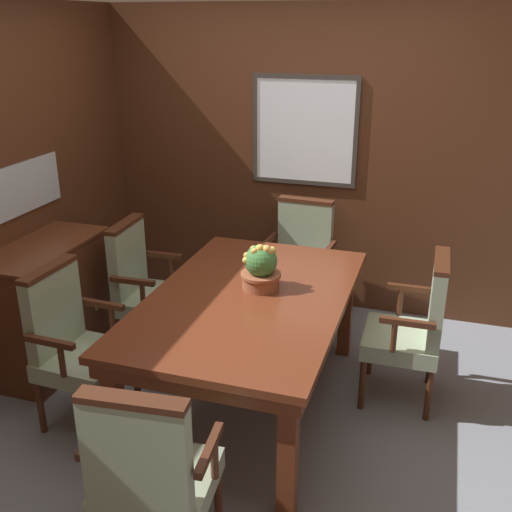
{
  "coord_description": "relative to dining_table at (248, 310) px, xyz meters",
  "views": [
    {
      "loc": [
        1.17,
        -3.03,
        2.32
      ],
      "look_at": [
        0.14,
        0.21,
        0.97
      ],
      "focal_mm": 42.0,
      "sensor_mm": 36.0,
      "label": 1
    }
  ],
  "objects": [
    {
      "name": "chair_left_far",
      "position": [
        -0.94,
        0.43,
        -0.14
      ],
      "size": [
        0.49,
        0.55,
        1.0
      ],
      "rotation": [
        0.0,
        0.0,
        1.61
      ],
      "color": "#472314",
      "rests_on": "ground_plane"
    },
    {
      "name": "chair_right_far",
      "position": [
        0.97,
        0.39,
        -0.14
      ],
      "size": [
        0.48,
        0.54,
        1.0
      ],
      "rotation": [
        0.0,
        0.0,
        -1.56
      ],
      "color": "#472314",
      "rests_on": "ground_plane"
    },
    {
      "name": "potted_plant",
      "position": [
        0.04,
        0.13,
        0.23
      ],
      "size": [
        0.25,
        0.25,
        0.3
      ],
      "color": "#9E5638",
      "rests_on": "dining_table"
    },
    {
      "name": "dining_table",
      "position": [
        0.0,
        0.0,
        0.0
      ],
      "size": [
        1.15,
        1.85,
        0.77
      ],
      "color": "maroon",
      "rests_on": "ground_plane"
    },
    {
      "name": "ground_plane",
      "position": [
        -0.14,
        -0.06,
        -0.68
      ],
      "size": [
        14.0,
        14.0,
        0.0
      ],
      "primitive_type": "plane",
      "color": "gray"
    },
    {
      "name": "sideboard_cabinet",
      "position": [
        -1.5,
        0.07,
        -0.23
      ],
      "size": [
        0.48,
        0.98,
        0.9
      ],
      "color": "#512816",
      "rests_on": "ground_plane"
    },
    {
      "name": "chair_head_far",
      "position": [
        0.02,
        1.28,
        -0.14
      ],
      "size": [
        0.55,
        0.5,
        1.0
      ],
      "rotation": [
        0.0,
        0.0,
        -0.06
      ],
      "color": "#472314",
      "rests_on": "ground_plane"
    },
    {
      "name": "chair_head_near",
      "position": [
        -0.0,
        -1.31,
        -0.14
      ],
      "size": [
        0.57,
        0.51,
        1.0
      ],
      "rotation": [
        0.0,
        0.0,
        3.24
      ],
      "color": "#472314",
      "rests_on": "ground_plane"
    },
    {
      "name": "wall_back",
      "position": [
        -0.14,
        1.64,
        0.55
      ],
      "size": [
        7.2,
        0.08,
        2.45
      ],
      "color": "#4C2816",
      "rests_on": "ground_plane"
    },
    {
      "name": "chair_left_near",
      "position": [
        -0.96,
        -0.44,
        -0.14
      ],
      "size": [
        0.49,
        0.55,
        1.0
      ],
      "rotation": [
        0.0,
        0.0,
        1.53
      ],
      "color": "#472314",
      "rests_on": "ground_plane"
    }
  ]
}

